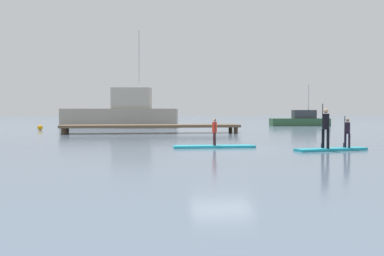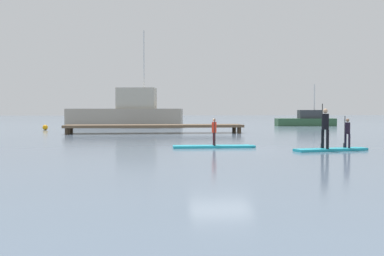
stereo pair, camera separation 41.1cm
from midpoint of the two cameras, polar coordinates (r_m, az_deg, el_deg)
The scene contains 10 objects.
ground_plane at distance 18.22m, azimuth 4.35°, elevation -2.78°, with size 240.00×240.00×0.00m, color slate.
paddleboard_near at distance 19.19m, azimuth 3.42°, elevation -2.37°, with size 3.54×0.77×0.10m.
paddler_child_solo at distance 19.14m, azimuth 3.46°, elevation -0.30°, with size 0.21×0.40×1.15m.
paddleboard_far at distance 18.58m, azimuth 17.95°, elevation -2.64°, with size 3.16×1.18×0.10m.
paddler_adult at distance 18.36m, azimuth 17.22°, elevation 0.29°, with size 0.32×0.49×1.77m.
paddler_child_front at distance 18.98m, azimuth 19.77°, elevation -0.40°, with size 0.24×0.40×1.28m.
fishing_boat_white_large at distance 41.98m, azimuth -7.95°, elevation 1.82°, with size 10.88×4.20×8.95m.
fishing_boat_green_midground at distance 47.00m, azimuth 14.59°, elevation 0.95°, with size 6.04×2.31×4.21m.
floating_dock at distance 31.21m, azimuth -4.42°, elevation 0.25°, with size 12.24×2.28×0.60m.
mooring_buoy_near at distance 38.13m, azimuth -17.91°, elevation 0.08°, with size 0.42×0.42×0.42m, color orange.
Camera 2 is at (-3.25, -17.84, 1.61)m, focal length 41.85 mm.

